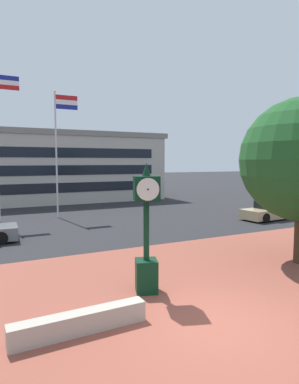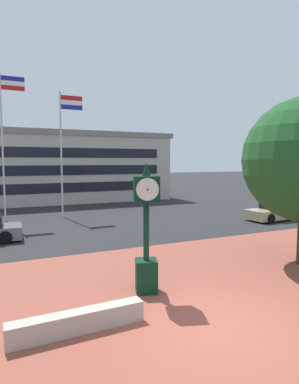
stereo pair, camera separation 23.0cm
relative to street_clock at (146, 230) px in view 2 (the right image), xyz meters
name	(u,v)px [view 2 (the right image)]	position (x,y,z in m)	size (l,w,h in m)	color
ground_plane	(214,324)	(0.68, -2.54, -1.92)	(200.00, 200.00, 0.00)	#262628
plaza_brick_paving	(179,298)	(0.68, -0.81, -1.91)	(44.00, 11.46, 0.01)	brown
planter_wall	(78,322)	(-2.43, -1.50, -1.67)	(3.20, 0.40, 0.50)	#ADA393
street_clock	(146,230)	(0.00, 0.00, 0.00)	(0.94, 0.97, 3.95)	black
car_street_mid	(275,212)	(13.17, 7.64, -1.35)	(4.12, 1.98, 1.28)	tan
flagpole_primary	(4,136)	(-3.46, 14.92, 3.77)	(1.57, 0.14, 9.83)	silver
flagpole_secondary	(64,143)	(0.36, 14.92, 3.35)	(1.64, 0.14, 8.90)	silver
civic_building	(7,167)	(-3.09, 26.87, 1.55)	(31.94, 10.89, 6.91)	#B2ADA3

